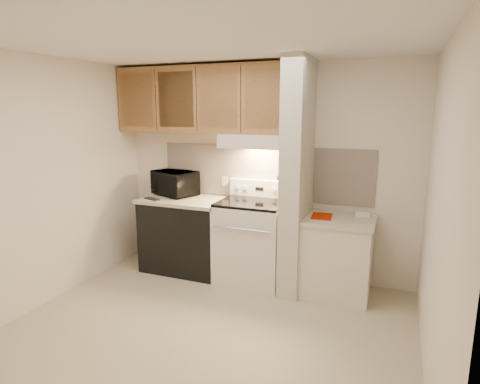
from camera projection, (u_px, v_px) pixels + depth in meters
The scene contains 50 objects.
floor at pixel (209, 328), 3.68m from camera, with size 3.60×3.60×0.00m, color #BCAE8D.
ceiling at pixel (204, 42), 3.18m from camera, with size 3.60×3.60×0.00m, color white.
wall_back at pixel (262, 171), 4.80m from camera, with size 3.60×0.02×2.50m, color silver.
wall_left at pixel (48, 182), 4.08m from camera, with size 0.02×3.00×2.50m, color silver.
wall_right at pixel (440, 215), 2.78m from camera, with size 0.02×3.00×2.50m, color silver.
backsplash at pixel (262, 172), 4.79m from camera, with size 2.60×0.02×0.63m, color white.
range_body at pixel (252, 242), 4.64m from camera, with size 0.76×0.65×0.92m, color silver.
oven_window at pixel (242, 248), 4.35m from camera, with size 0.50×0.01×0.30m, color black.
oven_handle at pixel (241, 229), 4.27m from camera, with size 0.02×0.02×0.65m, color silver.
cooktop at pixel (252, 203), 4.55m from camera, with size 0.74×0.64×0.03m, color black.
range_backguard at pixel (261, 188), 4.78m from camera, with size 0.76×0.08×0.20m, color silver.
range_display at pixel (259, 189), 4.75m from camera, with size 0.10×0.01×0.04m, color black.
range_knob_left_outer at pixel (237, 187), 4.84m from camera, with size 0.05×0.05×0.02m, color silver.
range_knob_left_inner at pixel (245, 188), 4.81m from camera, with size 0.05×0.05×0.02m, color silver.
range_knob_right_inner at pixel (274, 190), 4.68m from camera, with size 0.05×0.05×0.02m, color silver.
range_knob_right_outer at pixel (282, 191), 4.64m from camera, with size 0.05×0.05×0.02m, color silver.
dishwasher_front at pixel (186, 236), 4.98m from camera, with size 1.00×0.63×0.87m, color black.
left_countertop at pixel (185, 200), 4.88m from camera, with size 1.04×0.67×0.04m, color beige.
spoon_rest at pixel (152, 199), 4.82m from camera, with size 0.23×0.07×0.02m, color black.
teal_jar at pixel (173, 190), 5.18m from camera, with size 0.08×0.08×0.09m, color #206865.
outlet at pixel (225, 181), 4.98m from camera, with size 0.08×0.01×0.12m, color beige.
microwave at pixel (175, 183), 5.06m from camera, with size 0.55×0.37×0.31m, color black.
partition_pillar at pixel (297, 178), 4.30m from camera, with size 0.22×0.70×2.50m, color beige.
pillar_trim at pixel (287, 173), 4.33m from camera, with size 0.01×0.70×0.04m, color #9B6B3B.
knife_strip at pixel (285, 172), 4.28m from camera, with size 0.02×0.42×0.04m, color black.
knife_blade_a at pixel (280, 183), 4.16m from camera, with size 0.01×0.04×0.16m, color silver.
knife_handle_a at pixel (280, 169), 4.12m from camera, with size 0.02×0.02×0.10m, color black.
knife_blade_b at pixel (282, 183), 4.24m from camera, with size 0.01×0.04×0.18m, color silver.
knife_handle_b at pixel (282, 168), 4.19m from camera, with size 0.02×0.02×0.10m, color black.
knife_blade_c at pixel (284, 182), 4.32m from camera, with size 0.01×0.04×0.20m, color silver.
knife_handle_c at pixel (284, 167), 4.26m from camera, with size 0.02×0.02×0.10m, color black.
knife_blade_d at pixel (286, 180), 4.37m from camera, with size 0.01×0.04×0.16m, color silver.
knife_handle_d at pixel (286, 166), 4.36m from camera, with size 0.02×0.02×0.10m, color black.
knife_blade_e at pixel (288, 179), 4.46m from camera, with size 0.01×0.04×0.18m, color silver.
knife_handle_e at pixel (288, 165), 4.42m from camera, with size 0.02×0.02×0.10m, color black.
oven_mitt at pixel (289, 180), 4.51m from camera, with size 0.03×0.10×0.25m, color gray.
right_cab_base at pixel (337, 258), 4.30m from camera, with size 0.70×0.60×0.81m, color beige.
right_countertop at pixel (339, 220), 4.21m from camera, with size 0.74×0.64×0.04m, color beige.
red_folder at pixel (322, 216), 4.28m from camera, with size 0.21×0.28×0.01m, color #B41E00.
white_box at pixel (362, 214), 4.29m from camera, with size 0.14×0.09×0.04m, color white.
range_hood at pixel (257, 141), 4.52m from camera, with size 0.78×0.44×0.15m, color beige.
hood_lip at pixel (250, 146), 4.34m from camera, with size 0.78×0.04×0.06m, color beige.
upper_cabinets at pixel (203, 100), 4.72m from camera, with size 2.18×0.33×0.77m, color #9B6B3B.
cab_door_a at pixel (137, 100), 4.87m from camera, with size 0.46×0.01×0.63m, color #9B6B3B.
cab_gap_a at pixel (156, 100), 4.77m from camera, with size 0.01×0.01×0.73m, color black.
cab_door_b at pixel (176, 100), 4.67m from camera, with size 0.46×0.01×0.63m, color #9B6B3B.
cab_gap_b at pixel (197, 99), 4.57m from camera, with size 0.01×0.01×0.73m, color black.
cab_door_c at pixel (218, 99), 4.47m from camera, with size 0.46×0.01×0.63m, color #9B6B3B.
cab_gap_c at pixel (241, 99), 4.38m from camera, with size 0.01×0.01×0.73m, color black.
cab_door_d at pixel (265, 99), 4.28m from camera, with size 0.46×0.01×0.63m, color #9B6B3B.
Camera 1 is at (1.50, -3.01, 1.97)m, focal length 30.00 mm.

